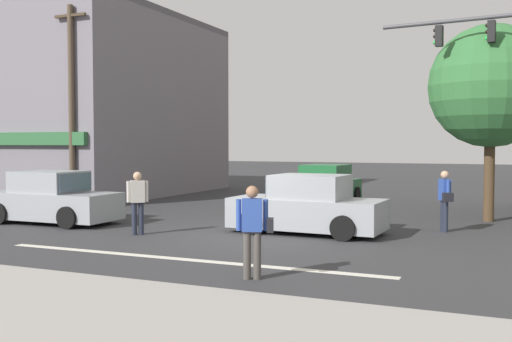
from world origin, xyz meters
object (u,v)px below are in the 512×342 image
at_px(sedan_crossing_leftbound, 52,200).
at_px(sedan_waiting_far, 308,207).
at_px(street_tree, 491,86).
at_px(pedestrian_foreground_with_bag, 253,226).
at_px(pedestrian_mid_crossing, 138,199).
at_px(pedestrian_far_side, 445,197).
at_px(sedan_crossing_center, 326,186).
at_px(utility_pole_near_left, 71,103).

distance_m(sedan_crossing_leftbound, sedan_waiting_far, 7.86).
bearing_deg(street_tree, pedestrian_foreground_with_bag, -109.14).
distance_m(street_tree, pedestrian_mid_crossing, 11.18).
bearing_deg(pedestrian_mid_crossing, sedan_waiting_far, 26.83).
xyz_separation_m(pedestrian_foreground_with_bag, pedestrian_far_side, (2.50, 7.32, 0.00)).
height_order(sedan_crossing_center, sedan_waiting_far, same).
bearing_deg(sedan_waiting_far, pedestrian_mid_crossing, -153.17).
relative_size(utility_pole_near_left, pedestrian_mid_crossing, 4.54).
relative_size(sedan_crossing_center, pedestrian_far_side, 2.51).
height_order(sedan_crossing_center, pedestrian_foreground_with_bag, pedestrian_foreground_with_bag).
bearing_deg(street_tree, pedestrian_mid_crossing, -141.87).
height_order(street_tree, sedan_crossing_leftbound, street_tree).
distance_m(sedan_crossing_center, sedan_waiting_far, 7.78).
bearing_deg(pedestrian_foreground_with_bag, utility_pole_near_left, 143.20).
bearing_deg(pedestrian_mid_crossing, sedan_crossing_center, 76.63).
height_order(pedestrian_foreground_with_bag, pedestrian_mid_crossing, same).
height_order(street_tree, sedan_waiting_far, street_tree).
distance_m(sedan_crossing_center, pedestrian_mid_crossing, 9.89).
distance_m(street_tree, pedestrian_foreground_with_bag, 11.23).
bearing_deg(pedestrian_foreground_with_bag, street_tree, 70.86).
xyz_separation_m(sedan_crossing_leftbound, sedan_waiting_far, (7.78, 1.11, 0.00)).
bearing_deg(sedan_crossing_leftbound, pedestrian_mid_crossing, -14.00).
distance_m(utility_pole_near_left, pedestrian_mid_crossing, 8.35).
relative_size(pedestrian_foreground_with_bag, pedestrian_far_side, 1.00).
bearing_deg(utility_pole_near_left, sedan_crossing_center, 29.92).
relative_size(sedan_waiting_far, pedestrian_foreground_with_bag, 2.49).
relative_size(street_tree, pedestrian_far_side, 3.63).
distance_m(utility_pole_near_left, sedan_waiting_far, 11.06).
height_order(street_tree, sedan_crossing_center, street_tree).
distance_m(sedan_crossing_center, sedan_crossing_leftbound, 10.57).
height_order(utility_pole_near_left, pedestrian_mid_crossing, utility_pole_near_left).
relative_size(sedan_waiting_far, pedestrian_far_side, 2.49).
distance_m(utility_pole_near_left, sedan_crossing_center, 10.30).
relative_size(street_tree, sedan_waiting_far, 1.46).
bearing_deg(street_tree, utility_pole_near_left, -172.71).
bearing_deg(pedestrian_far_side, pedestrian_mid_crossing, -152.98).
distance_m(street_tree, utility_pole_near_left, 14.73).
height_order(sedan_waiting_far, pedestrian_far_side, pedestrian_far_side).
xyz_separation_m(street_tree, pedestrian_foreground_with_bag, (-3.53, -10.16, -3.22)).
distance_m(utility_pole_near_left, pedestrian_foreground_with_bag, 14.16).
distance_m(pedestrian_mid_crossing, pedestrian_far_side, 8.30).
relative_size(street_tree, sedan_crossing_leftbound, 1.47).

